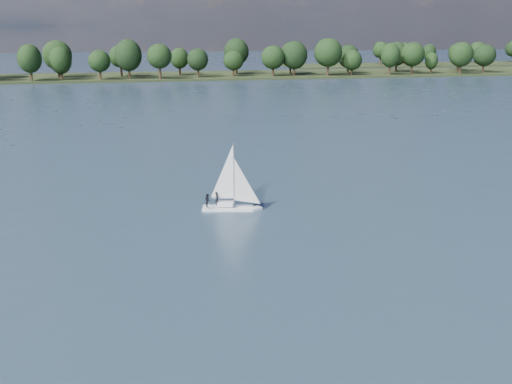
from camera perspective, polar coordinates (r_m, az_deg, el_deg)
ground at (r=130.34m, az=-1.66°, el=7.41°), size 700.00×700.00×0.00m
far_shore at (r=240.86m, az=-6.02°, el=11.41°), size 660.00×40.00×1.50m
far_shore_back at (r=339.77m, az=21.77°, el=11.76°), size 220.00×30.00×1.40m
sailboat at (r=64.10m, az=-2.80°, el=0.14°), size 6.36×2.82×8.09m
treeline at (r=235.80m, az=-7.51°, el=13.20°), size 563.06×73.96×17.85m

